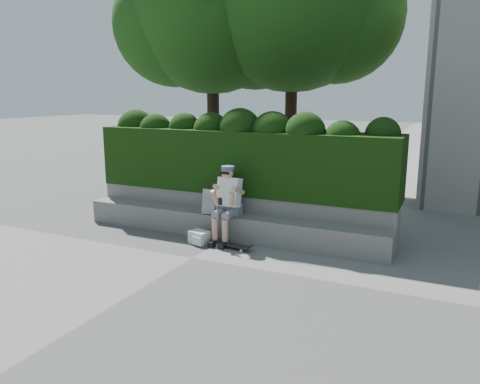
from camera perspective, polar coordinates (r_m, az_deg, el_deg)
The scene contains 9 objects.
ground at distance 7.77m, azimuth -5.88°, elevation -8.00°, with size 80.00×80.00×0.00m, color slate.
bench_ledge at distance 8.74m, azimuth -1.68°, elevation -4.11°, with size 6.00×0.45×0.45m, color gray.
planter_wall at distance 9.11m, azimuth -0.33°, elevation -2.46°, with size 6.00×0.50×0.75m, color gray.
hedge at distance 9.12m, azimuth 0.27°, elevation 3.80°, with size 6.00×1.00×1.20m, color black.
tree_right at distance 13.55m, azimuth -3.43°, elevation 21.29°, with size 4.48×4.48×7.10m.
person at distance 8.40m, azimuth -1.51°, elevation -1.07°, with size 0.40×0.76×1.38m.
skateboard at distance 8.18m, azimuth -1.05°, elevation -6.45°, with size 0.74×0.28×0.08m.
backpack_plaid at distance 8.65m, azimuth -3.47°, elevation -1.18°, with size 0.31×0.17×0.46m, color silver.
backpack_ground at distance 8.44m, azimuth -4.94°, elevation -5.52°, with size 0.35×0.25×0.23m, color silver.
Camera 1 is at (3.81, -6.23, 2.65)m, focal length 35.00 mm.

